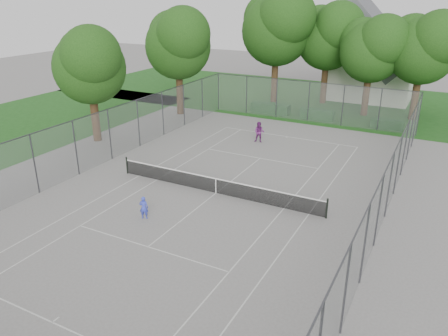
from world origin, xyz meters
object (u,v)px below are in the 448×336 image
at_px(girl_player, 144,208).
at_px(woman_player, 259,132).
at_px(house, 372,58).
at_px(tennis_net, 216,185).

distance_m(girl_player, woman_player, 13.88).
bearing_deg(house, tennis_net, -95.86).
relative_size(house, woman_player, 6.68).
distance_m(tennis_net, woman_player, 9.70).
relative_size(tennis_net, woman_player, 8.06).
xyz_separation_m(tennis_net, woman_player, (-1.47, 9.58, 0.29)).
relative_size(house, girl_player, 8.79).
bearing_deg(house, girl_player, -98.15).
xyz_separation_m(tennis_net, girl_player, (-1.79, -4.29, 0.10)).
distance_m(tennis_net, girl_player, 4.65).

